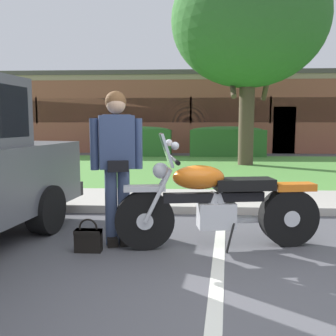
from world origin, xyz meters
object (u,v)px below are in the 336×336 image
shade_tree (249,21)px  rider_person (117,156)px  hedge_left (136,141)px  handbag (88,238)px  motorcycle (225,203)px  brick_building (190,114)px  hedge_center_left (227,141)px

shade_tree → rider_person: bearing=-108.5°
rider_person → hedge_left: rider_person is taller
handbag → motorcycle: bearing=9.5°
motorcycle → brick_building: 17.23m
hedge_center_left → motorcycle: bearing=-95.9°
hedge_center_left → brick_building: (-1.44, 6.29, 1.22)m
hedge_center_left → shade_tree: bearing=-85.0°
hedge_left → shade_tree: bearing=-38.3°
rider_person → shade_tree: size_ratio=0.26×
rider_person → handbag: rider_person is taller
motorcycle → handbag: bearing=-170.5°
hedge_left → hedge_center_left: same height
motorcycle → hedge_left: (-2.51, 10.88, 0.16)m
shade_tree → hedge_left: (-3.91, 3.09, -3.78)m
rider_person → hedge_center_left: (2.32, 10.84, -0.34)m
shade_tree → hedge_left: 6.26m
brick_building → rider_person: bearing=-93.0°
handbag → hedge_center_left: hedge_center_left is taller
shade_tree → hedge_center_left: bearing=95.0°
handbag → brick_building: size_ratio=0.02×
shade_tree → hedge_left: shade_tree is taller
motorcycle → rider_person: 1.30m
motorcycle → hedge_center_left: (1.13, 10.88, 0.16)m
rider_person → hedge_left: (-1.32, 10.84, -0.34)m
motorcycle → shade_tree: (1.40, 7.79, 3.94)m
motorcycle → hedge_left: motorcycle is taller
rider_person → handbag: (-0.26, -0.28, -0.85)m
shade_tree → brick_building: shade_tree is taller
handbag → shade_tree: shade_tree is taller
hedge_left → rider_person: bearing=-83.1°
motorcycle → brick_building: brick_building is taller
motorcycle → handbag: (-1.46, -0.24, -0.34)m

